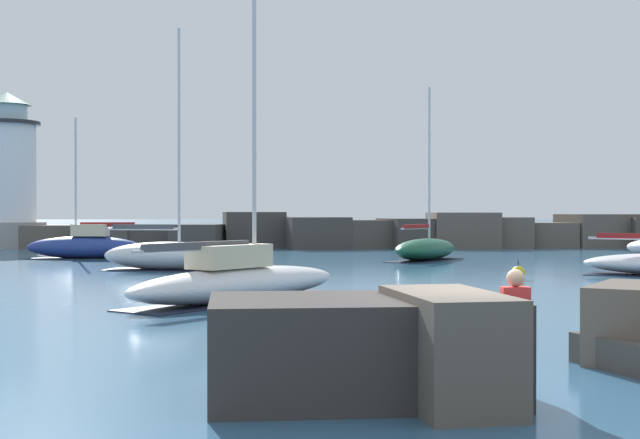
# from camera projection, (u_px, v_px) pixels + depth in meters

# --- Properties ---
(ground_plane) EXTENTS (600.00, 600.00, 0.00)m
(ground_plane) POSITION_uv_depth(u_px,v_px,m) (484.00, 394.00, 12.23)
(ground_plane) COLOR #336084
(open_sea_beyond) EXTENTS (400.00, 116.00, 0.01)m
(open_sea_beyond) POSITION_uv_depth(u_px,v_px,m) (322.00, 230.00, 122.47)
(open_sea_beyond) COLOR #235175
(open_sea_beyond) RESTS_ON ground
(breakwater_jetty) EXTENTS (55.86, 6.70, 2.52)m
(breakwater_jetty) POSITION_uv_depth(u_px,v_px,m) (370.00, 233.00, 62.59)
(breakwater_jetty) COLOR brown
(breakwater_jetty) RESTS_ON ground
(lighthouse) EXTENTS (5.31, 5.31, 10.96)m
(lighthouse) POSITION_uv_depth(u_px,v_px,m) (7.00, 182.00, 62.74)
(lighthouse) COLOR gray
(lighthouse) RESTS_ON ground
(foreground_rocks) EXTENTS (11.63, 8.59, 1.46)m
(foreground_rocks) POSITION_uv_depth(u_px,v_px,m) (623.00, 353.00, 11.71)
(foreground_rocks) COLOR brown
(foreground_rocks) RESTS_ON ground
(sailboat_moored_0) EXTENTS (6.58, 7.78, 9.90)m
(sailboat_moored_0) POSITION_uv_depth(u_px,v_px,m) (239.00, 280.00, 24.99)
(sailboat_moored_0) COLOR white
(sailboat_moored_0) RESTS_ON ground
(sailboat_moored_3) EXTENTS (5.01, 6.54, 9.05)m
(sailboat_moored_3) POSITION_uv_depth(u_px,v_px,m) (426.00, 249.00, 46.22)
(sailboat_moored_3) COLOR #195138
(sailboat_moored_3) RESTS_ON ground
(sailboat_moored_4) EXTENTS (6.05, 2.89, 10.45)m
(sailboat_moored_4) POSITION_uv_depth(u_px,v_px,m) (169.00, 255.00, 38.47)
(sailboat_moored_4) COLOR silver
(sailboat_moored_4) RESTS_ON ground
(sailboat_moored_6) EXTENTS (6.27, 1.93, 7.60)m
(sailboat_moored_6) POSITION_uv_depth(u_px,v_px,m) (85.00, 246.00, 47.88)
(sailboat_moored_6) COLOR navy
(sailboat_moored_6) RESTS_ON ground
(mooring_buoy_orange_near) EXTENTS (0.52, 0.52, 0.72)m
(mooring_buoy_orange_near) POSITION_uv_depth(u_px,v_px,m) (518.00, 273.00, 32.74)
(mooring_buoy_orange_near) COLOR yellow
(mooring_buoy_orange_near) RESTS_ON ground
(person_on_rocks) EXTENTS (0.36, 0.23, 1.76)m
(person_on_rocks) POSITION_uv_depth(u_px,v_px,m) (515.00, 328.00, 11.63)
(person_on_rocks) COLOR #282833
(person_on_rocks) RESTS_ON ground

